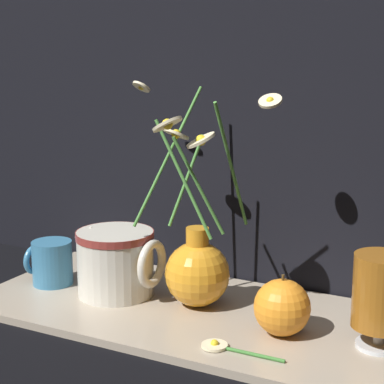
{
  "coord_description": "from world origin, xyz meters",
  "views": [
    {
      "loc": [
        0.43,
        -0.84,
        0.4
      ],
      "look_at": [
        -0.0,
        0.0,
        0.2
      ],
      "focal_mm": 60.0,
      "sensor_mm": 36.0,
      "label": 1
    }
  ],
  "objects": [
    {
      "name": "ceramic_pitcher",
      "position": [
        -0.14,
        0.0,
        0.07
      ],
      "size": [
        0.15,
        0.13,
        0.12
      ],
      "color": "beige",
      "rests_on": "shelf"
    },
    {
      "name": "tea_glass",
      "position": [
        0.29,
        -0.01,
        0.09
      ],
      "size": [
        0.08,
        0.08,
        0.13
      ],
      "color": "silver",
      "rests_on": "shelf"
    },
    {
      "name": "ground_plane",
      "position": [
        0.0,
        0.0,
        0.0
      ],
      "size": [
        6.0,
        6.0,
        0.0
      ],
      "primitive_type": "plane",
      "color": "black"
    },
    {
      "name": "orange_fruit",
      "position": [
        0.16,
        -0.03,
        0.05
      ],
      "size": [
        0.08,
        0.08,
        0.09
      ],
      "color": "orange",
      "rests_on": "shelf"
    },
    {
      "name": "shelf",
      "position": [
        0.0,
        0.0,
        0.01
      ],
      "size": [
        0.69,
        0.31,
        0.01
      ],
      "color": "tan",
      "rests_on": "ground_plane"
    },
    {
      "name": "yellow_mug",
      "position": [
        -0.27,
        -0.01,
        0.05
      ],
      "size": [
        0.08,
        0.07,
        0.08
      ],
      "color": "teal",
      "rests_on": "shelf"
    },
    {
      "name": "loose_daisy",
      "position": [
        0.1,
        -0.11,
        0.02
      ],
      "size": [
        0.12,
        0.04,
        0.01
      ],
      "color": "#3D7A33",
      "rests_on": "shelf"
    },
    {
      "name": "vase_with_flowers",
      "position": [
        -0.0,
        0.02,
        0.08
      ],
      "size": [
        0.28,
        0.21,
        0.35
      ],
      "color": "orange",
      "rests_on": "shelf"
    }
  ]
}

